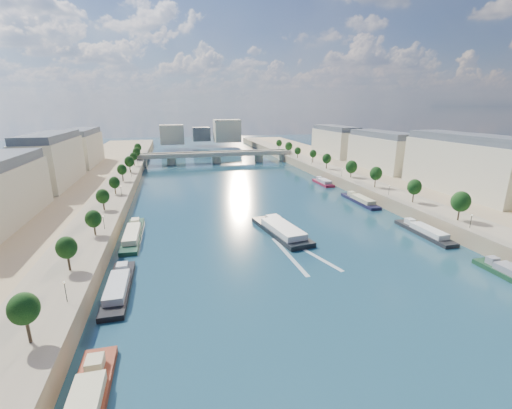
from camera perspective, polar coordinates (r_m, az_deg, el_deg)
ground at (r=141.89m, az=-0.31°, el=-0.25°), size 700.00×700.00×0.00m
quay_left at (r=143.17m, az=-29.57°, el=-1.20°), size 44.00×520.00×5.00m
quay_right at (r=172.49m, az=23.63°, el=2.19°), size 44.00×520.00×5.00m
pave_left at (r=139.08m, az=-23.78°, el=0.18°), size 14.00×520.00×0.10m
pave_right at (r=163.31m, az=19.54°, el=2.82°), size 14.00×520.00×0.10m
trees_left at (r=139.41m, az=-23.09°, el=2.60°), size 4.80×268.80×8.26m
trees_right at (r=169.46m, az=17.31°, el=5.35°), size 4.80×268.80×8.26m
lamps_left at (r=128.11m, az=-22.64°, el=0.31°), size 0.36×200.36×4.28m
lamps_right at (r=164.48m, az=17.37°, el=4.08°), size 0.36×200.36×4.28m
buildings_left at (r=155.50m, az=-33.77°, el=4.70°), size 16.00×226.00×23.20m
buildings_right at (r=187.36m, az=25.10°, el=7.38°), size 16.00×226.00×23.20m
skyline at (r=354.55m, az=-8.39°, el=11.80°), size 79.00×42.00×22.00m
bridge at (r=253.36m, az=-6.62°, el=8.05°), size 112.00×12.00×8.15m
tour_barge at (r=111.31m, az=4.22°, el=-4.32°), size 12.89×30.27×3.98m
wake at (r=97.32m, az=7.26°, el=-8.21°), size 11.64×26.03×0.04m
moored_barges_left at (r=73.79m, az=-23.20°, el=-17.24°), size 5.00×123.96×3.60m
moored_barges_right at (r=124.46m, az=25.68°, el=-3.84°), size 5.00×165.63×3.60m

